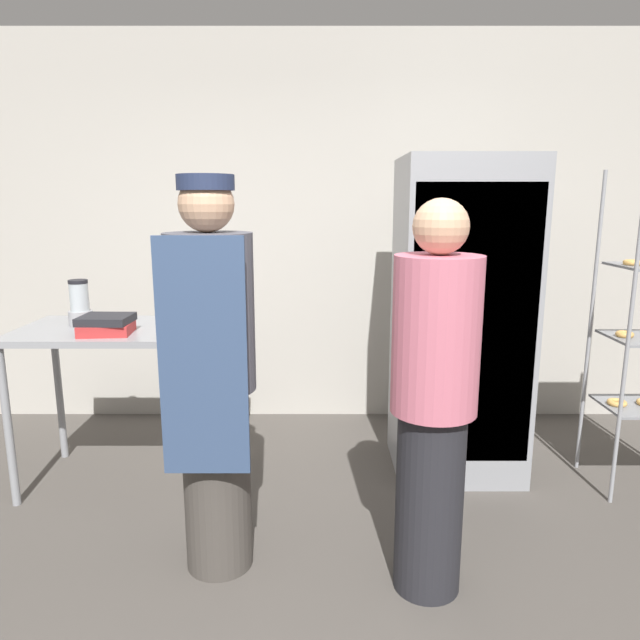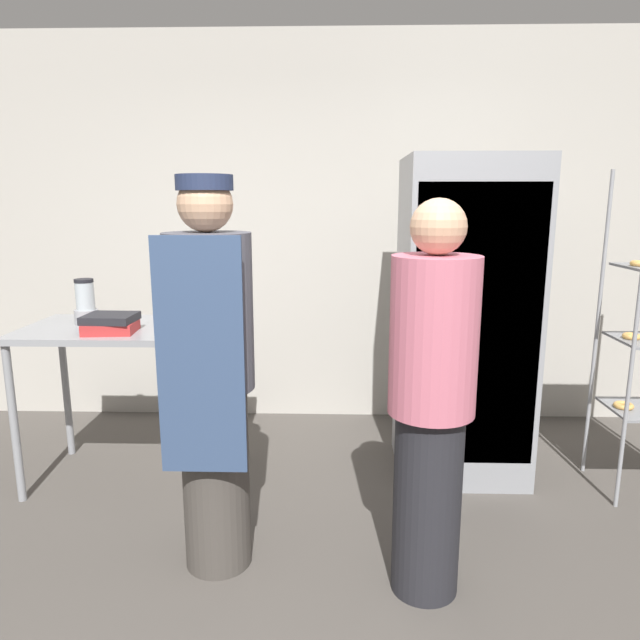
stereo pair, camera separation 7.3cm
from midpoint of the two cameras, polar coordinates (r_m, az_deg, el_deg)
name	(u,v)px [view 2 (the right image)]	position (r m, az deg, el deg)	size (l,w,h in m)	color
ground_plane	(318,640)	(2.48, 0.75, -29.38)	(14.00, 14.00, 0.00)	#4C4742
back_wall	(328,233)	(4.29, 1.30, 8.72)	(6.40, 0.12, 2.81)	#B7B2A8
refrigerator	(464,320)	(3.49, 14.78, -0.04)	(0.74, 0.69, 1.88)	gray
prep_counter	(133,344)	(3.46, -17.58, -2.30)	(1.23, 0.68, 0.93)	gray
donut_box	(192,326)	(3.12, -12.04, -0.63)	(0.29, 0.21, 0.25)	silver
blender_pitcher	(86,304)	(3.57, -21.85, 1.50)	(0.13, 0.13, 0.26)	#99999E
binder_stack	(111,323)	(3.30, -19.61, -0.33)	(0.28, 0.25, 0.10)	#B72D2D
person_baker	(212,374)	(2.50, -9.95, -5.32)	(0.37, 0.39, 1.74)	#47423D
person_customer	(431,402)	(2.37, 11.92, -8.05)	(0.35, 0.35, 1.65)	#232328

